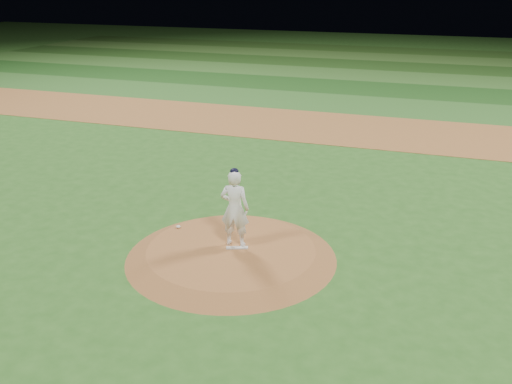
% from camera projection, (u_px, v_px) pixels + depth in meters
% --- Properties ---
extents(ground, '(120.00, 120.00, 0.00)m').
position_uv_depth(ground, '(231.00, 257.00, 14.95)').
color(ground, '#2A5E1E').
rests_on(ground, ground).
extents(infield_dirt_band, '(70.00, 6.00, 0.02)m').
position_uv_depth(infield_dirt_band, '(337.00, 128.00, 27.30)').
color(infield_dirt_band, '#945D2E').
rests_on(infield_dirt_band, ground).
extents(outfield_stripe_0, '(70.00, 5.00, 0.02)m').
position_uv_depth(outfield_stripe_0, '(356.00, 104.00, 32.15)').
color(outfield_stripe_0, '#2E6324').
rests_on(outfield_stripe_0, ground).
extents(outfield_stripe_1, '(70.00, 5.00, 0.02)m').
position_uv_depth(outfield_stripe_1, '(369.00, 88.00, 36.57)').
color(outfield_stripe_1, '#1A4717').
rests_on(outfield_stripe_1, ground).
extents(outfield_stripe_2, '(70.00, 5.00, 0.02)m').
position_uv_depth(outfield_stripe_2, '(380.00, 76.00, 40.98)').
color(outfield_stripe_2, '#336524').
rests_on(outfield_stripe_2, ground).
extents(outfield_stripe_3, '(70.00, 5.00, 0.02)m').
position_uv_depth(outfield_stripe_3, '(388.00, 66.00, 45.39)').
color(outfield_stripe_3, '#1F4516').
rests_on(outfield_stripe_3, ground).
extents(outfield_stripe_4, '(70.00, 5.00, 0.02)m').
position_uv_depth(outfield_stripe_4, '(395.00, 58.00, 49.81)').
color(outfield_stripe_4, '#386525').
rests_on(outfield_stripe_4, ground).
extents(outfield_stripe_5, '(70.00, 5.00, 0.02)m').
position_uv_depth(outfield_stripe_5, '(400.00, 51.00, 54.22)').
color(outfield_stripe_5, '#254B18').
rests_on(outfield_stripe_5, ground).
extents(pitchers_mound, '(5.50, 5.50, 0.25)m').
position_uv_depth(pitchers_mound, '(231.00, 253.00, 14.90)').
color(pitchers_mound, '#995D2F').
rests_on(pitchers_mound, ground).
extents(pitching_rubber, '(0.58, 0.34, 0.03)m').
position_uv_depth(pitching_rubber, '(237.00, 248.00, 14.87)').
color(pitching_rubber, beige).
rests_on(pitching_rubber, pitchers_mound).
extents(rosin_bag, '(0.13, 0.13, 0.07)m').
position_uv_depth(rosin_bag, '(178.00, 227.00, 16.05)').
color(rosin_bag, white).
rests_on(rosin_bag, pitchers_mound).
extents(pitcher_on_mound, '(0.80, 0.56, 2.13)m').
position_uv_depth(pitcher_on_mound, '(235.00, 208.00, 14.69)').
color(pitcher_on_mound, white).
rests_on(pitcher_on_mound, pitchers_mound).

